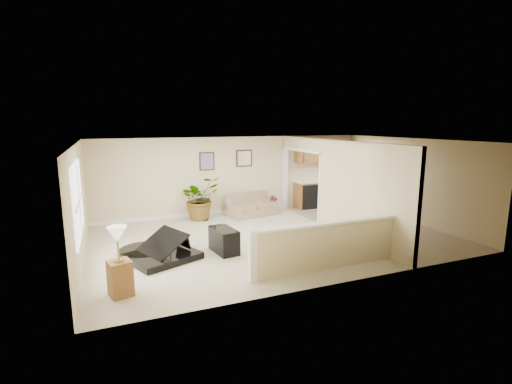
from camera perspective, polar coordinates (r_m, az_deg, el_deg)
name	(u,v)px	position (r m, az deg, el deg)	size (l,w,h in m)	color
floor	(273,238)	(9.73, 2.70, -7.02)	(9.00, 9.00, 0.00)	#B6AE8D
back_wall	(235,175)	(12.18, -3.21, 2.59)	(9.00, 0.04, 2.50)	beige
front_wall	(344,218)	(6.89, 13.37, -3.94)	(9.00, 0.04, 2.50)	beige
left_wall	(79,205)	(8.59, -25.59, -1.83)	(0.04, 6.00, 2.50)	beige
right_wall	(410,180)	(12.02, 22.61, 1.68)	(0.04, 6.00, 2.50)	beige
ceiling	(274,141)	(9.29, 2.83, 7.84)	(9.00, 6.00, 0.04)	silver
kitchen_vinyl	(371,225)	(11.38, 17.30, -4.87)	(2.70, 6.00, 0.01)	gray
interior_partition	(329,186)	(10.52, 11.09, 0.97)	(0.18, 5.99, 2.50)	beige
pony_half_wall	(325,245)	(7.69, 10.55, -7.97)	(3.42, 0.22, 1.00)	beige
left_window	(77,200)	(8.06, -25.78, -1.16)	(0.05, 2.15, 1.45)	white
wall_art_left	(207,161)	(11.82, -7.56, 4.72)	(0.48, 0.04, 0.58)	#372514
wall_mirror	(244,158)	(12.19, -1.85, 5.22)	(0.55, 0.04, 0.55)	#372514
kitchen_cabinets	(323,182)	(13.38, 10.22, 1.52)	(2.36, 0.65, 2.33)	brown
piano	(159,234)	(8.45, -14.66, -6.26)	(1.95, 1.92, 1.31)	black
piano_bench	(224,240)	(8.63, -4.96, -7.43)	(0.43, 0.84, 0.56)	black
loveseat	(251,204)	(12.00, -0.80, -1.91)	(1.75, 1.20, 0.90)	tan
accent_table	(203,207)	(11.44, -8.16, -2.24)	(0.45, 0.45, 0.66)	black
palm_plant	(200,198)	(11.53, -8.62, -0.98)	(1.49, 1.39, 1.33)	black
small_plant	(273,206)	(12.27, 2.67, -2.14)	(0.36, 0.36, 0.57)	black
lamp_stand	(119,267)	(6.87, -20.27, -10.73)	(0.44, 0.44, 1.24)	brown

